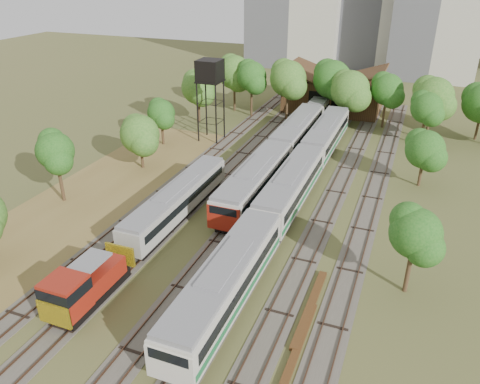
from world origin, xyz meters
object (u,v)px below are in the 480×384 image
at_px(water_tower, 210,73).
at_px(railcar_red_set, 278,155).
at_px(railcar_green_set, 290,188).
at_px(shunter_locomotive, 82,287).

bearing_deg(water_tower, railcar_red_set, -30.81).
distance_m(railcar_red_set, railcar_green_set, 9.46).
xyz_separation_m(railcar_red_set, railcar_green_set, (4.00, -8.57, -0.03)).
height_order(shunter_locomotive, water_tower, water_tower).
height_order(railcar_red_set, water_tower, water_tower).
relative_size(shunter_locomotive, water_tower, 0.71).
xyz_separation_m(railcar_red_set, shunter_locomotive, (-6.00, -29.83, -0.41)).
relative_size(railcar_green_set, shunter_locomotive, 6.43).
bearing_deg(shunter_locomotive, water_tower, 99.82).
xyz_separation_m(shunter_locomotive, water_tower, (-6.45, 37.25, 7.95)).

